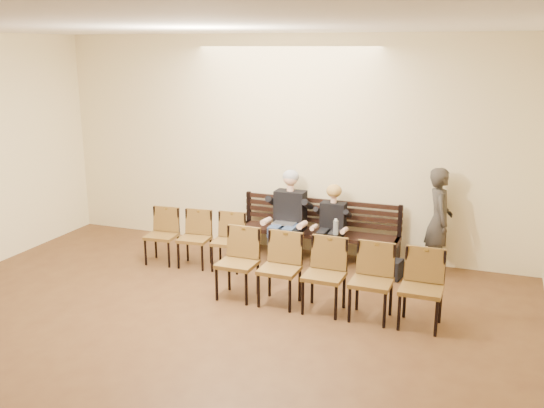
{
  "coord_description": "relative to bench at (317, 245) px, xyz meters",
  "views": [
    {
      "loc": [
        3.22,
        -4.2,
        3.29
      ],
      "look_at": [
        0.11,
        4.05,
        1.0
      ],
      "focal_mm": 40.0,
      "sensor_mm": 36.0,
      "label": 1
    }
  ],
  "objects": [
    {
      "name": "ground",
      "position": [
        -0.65,
        -4.65,
        -0.23
      ],
      "size": [
        10.0,
        10.0,
        0.0
      ],
      "primitive_type": "plane",
      "color": "brown",
      "rests_on": "ground"
    },
    {
      "name": "room_walls",
      "position": [
        -0.65,
        -3.86,
        2.31
      ],
      "size": [
        8.02,
        10.01,
        3.51
      ],
      "color": "beige",
      "rests_on": "ground"
    },
    {
      "name": "bench",
      "position": [
        0.0,
        0.0,
        0.0
      ],
      "size": [
        2.6,
        0.9,
        0.45
      ],
      "primitive_type": "cube",
      "color": "black",
      "rests_on": "ground"
    },
    {
      "name": "seated_man",
      "position": [
        -0.45,
        -0.12,
        0.49
      ],
      "size": [
        0.6,
        0.83,
        1.44
      ],
      "primitive_type": null,
      "color": "black",
      "rests_on": "ground"
    },
    {
      "name": "seated_woman",
      "position": [
        0.26,
        -0.12,
        0.33
      ],
      "size": [
        0.48,
        0.66,
        1.11
      ],
      "primitive_type": null,
      "color": "black",
      "rests_on": "ground"
    },
    {
      "name": "laptop",
      "position": [
        -0.47,
        -0.24,
        0.35
      ],
      "size": [
        0.39,
        0.33,
        0.25
      ],
      "primitive_type": "cube",
      "rotation": [
        0.0,
        0.0,
        0.17
      ],
      "color": "silver",
      "rests_on": "bench"
    },
    {
      "name": "water_bottle",
      "position": [
        0.41,
        -0.42,
        0.35
      ],
      "size": [
        0.09,
        0.09,
        0.25
      ],
      "primitive_type": "cylinder",
      "rotation": [
        0.0,
        0.0,
        0.18
      ],
      "color": "silver",
      "rests_on": "bench"
    },
    {
      "name": "bag",
      "position": [
        1.22,
        -0.43,
        -0.08
      ],
      "size": [
        0.43,
        0.33,
        0.28
      ],
      "primitive_type": "cube",
      "rotation": [
        0.0,
        0.0,
        -0.17
      ],
      "color": "black",
      "rests_on": "ground"
    },
    {
      "name": "passerby",
      "position": [
        1.85,
        0.1,
        0.69
      ],
      "size": [
        0.58,
        0.75,
        1.83
      ],
      "primitive_type": "imported",
      "rotation": [
        0.0,
        0.0,
        1.81
      ],
      "color": "#322E29",
      "rests_on": "ground"
    },
    {
      "name": "chair_row_front",
      "position": [
        -1.67,
        -0.98,
        0.21
      ],
      "size": [
        1.59,
        0.6,
        0.86
      ],
      "primitive_type": "cube",
      "rotation": [
        0.0,
        0.0,
        0.09
      ],
      "color": "brown",
      "rests_on": "ground"
    },
    {
      "name": "chair_row_back",
      "position": [
        0.65,
        -1.89,
        0.25
      ],
      "size": [
        2.93,
        0.56,
        0.95
      ],
      "primitive_type": "cube",
      "rotation": [
        0.0,
        0.0,
        -0.02
      ],
      "color": "brown",
      "rests_on": "ground"
    }
  ]
}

